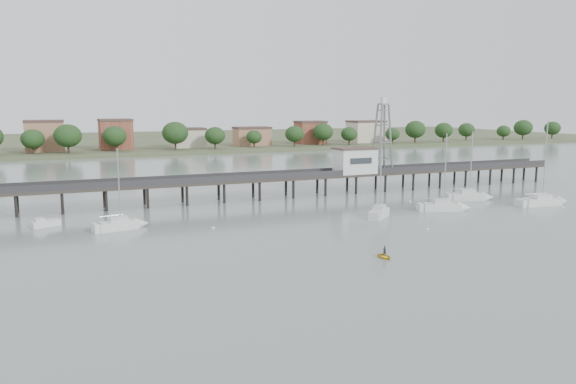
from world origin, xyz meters
name	(u,v)px	position (x,y,z in m)	size (l,w,h in m)	color
ground_plane	(436,300)	(0.00, 0.00, 0.00)	(500.00, 500.00, 0.00)	slate
pier	(239,180)	(0.00, 60.00, 3.79)	(150.00, 5.00, 5.50)	#2D2823
pier_building	(355,160)	(25.00, 60.00, 6.67)	(8.40, 5.40, 5.30)	silver
lattice_tower	(382,138)	(31.50, 60.00, 11.10)	(3.20, 3.20, 15.50)	slate
sailboat_e	(474,197)	(41.58, 43.02, 0.64)	(8.68, 5.12, 13.78)	silver
sailboat_c	(381,212)	(16.54, 36.14, 0.65)	(6.50, 6.18, 11.62)	silver
sailboat_b	(126,225)	(-23.00, 42.43, 0.65)	(7.79, 3.81, 12.45)	silver
sailboat_d	(548,201)	(50.32, 33.64, 0.63)	(10.09, 3.66, 16.19)	silver
sailboat_f	(449,207)	(30.02, 35.89, 0.64)	(8.79, 5.16, 13.94)	silver
white_tender	(45,223)	(-33.97, 48.59, 0.49)	(4.43, 3.11, 1.59)	silver
yellow_dinghy	(384,258)	(3.43, 14.34, 0.00)	(1.72, 0.50, 2.41)	gold
dinghy_occupant	(384,258)	(3.43, 14.34, 0.00)	(0.43, 1.17, 0.28)	black
mooring_buoys	(343,221)	(9.07, 35.10, 0.08)	(90.13, 21.51, 0.39)	#EBECB8
far_shore	(126,141)	(0.36, 239.58, 0.95)	(500.00, 170.00, 10.40)	#475133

